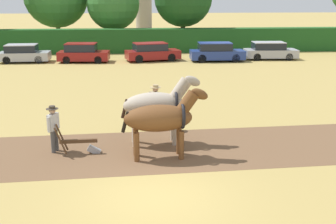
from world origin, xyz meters
name	(u,v)px	position (x,y,z in m)	size (l,w,h in m)	color
ground_plane	(155,195)	(0.00, 0.00, 0.00)	(240.00, 240.00, 0.00)	#A88E4C
plowed_furrow_strip	(29,156)	(-4.09, 3.27, 0.00)	(28.89, 4.22, 0.01)	brown
hedgerow	(137,41)	(0.00, 29.68, 1.11)	(57.50, 1.66, 2.21)	#1E511E
tree_center_left	(113,4)	(-2.28, 32.94, 4.42)	(5.23, 5.23, 7.05)	#423323
draft_horse_lead_left	(162,118)	(0.39, 2.76, 1.37)	(2.93, 1.03, 2.42)	brown
draft_horse_lead_right	(157,105)	(0.33, 4.15, 1.46)	(2.93, 1.07, 2.57)	#B2A38E
plow	(82,145)	(-2.30, 3.34, 0.31)	(1.53, 0.48, 1.13)	#4C331E
farmer_at_plow	(53,125)	(-3.28, 3.61, 0.95)	(0.41, 0.61, 1.65)	#4C4C4C
farmer_beside_team	(156,103)	(0.37, 5.97, 1.08)	(0.53, 0.51, 1.81)	#38332D
parked_car_far_left	(24,54)	(-9.25, 24.44, 0.69)	(4.00, 1.92, 1.44)	#A8A8B2
parked_car_left	(83,53)	(-4.48, 24.10, 0.73)	(4.15, 2.06, 1.53)	maroon
parked_car_center_left	(152,52)	(1.12, 24.29, 0.72)	(4.67, 2.66, 1.49)	maroon
parked_car_center	(217,52)	(6.40, 23.64, 0.74)	(4.44, 1.85, 1.53)	navy
parked_car_center_right	(270,51)	(11.12, 24.34, 0.70)	(4.43, 2.07, 1.46)	#A8A8B2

